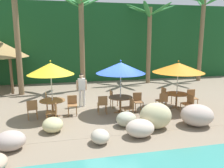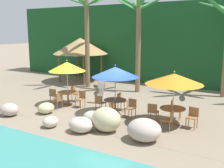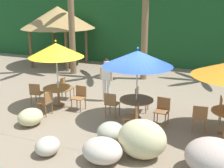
{
  "view_description": "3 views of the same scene",
  "coord_description": "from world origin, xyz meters",
  "px_view_note": "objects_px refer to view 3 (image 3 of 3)",
  "views": [
    {
      "loc": [
        -2.22,
        -10.05,
        3.43
      ],
      "look_at": [
        0.07,
        -0.03,
        1.34
      ],
      "focal_mm": 37.05,
      "sensor_mm": 36.0,
      "label": 1
    },
    {
      "loc": [
        6.8,
        -11.1,
        4.03
      ],
      "look_at": [
        -0.09,
        0.46,
        1.35
      ],
      "focal_mm": 43.59,
      "sensor_mm": 36.0,
      "label": 2
    },
    {
      "loc": [
        3.01,
        -8.56,
        3.88
      ],
      "look_at": [
        -0.46,
        -0.01,
        1.12
      ],
      "focal_mm": 46.08,
      "sensor_mm": 36.0,
      "label": 3
    }
  ],
  "objects_px": {
    "palapa_hut": "(58,18)",
    "chair_yellow_inland": "(66,87)",
    "waiter_in_white": "(106,77)",
    "chair_yellow_seaward": "(80,96)",
    "chair_orange_left": "(200,116)",
    "dining_table_yellow": "(58,91)",
    "chair_blue_seaward": "(162,109)",
    "dining_table_blue": "(136,103)",
    "chair_blue_inland": "(140,97)",
    "umbrella_yellow": "(56,50)",
    "umbrella_blue": "(138,58)",
    "chair_yellow_left": "(36,93)",
    "chair_orange_inland": "(224,108)",
    "chair_blue_left": "(111,103)",
    "chair_blue_right": "(133,116)",
    "chair_yellow_right": "(46,101)"
  },
  "relations": [
    {
      "from": "chair_blue_seaward",
      "to": "chair_yellow_inland",
      "type": "bearing_deg",
      "value": 167.33
    },
    {
      "from": "chair_blue_left",
      "to": "chair_blue_right",
      "type": "relative_size",
      "value": 1.0
    },
    {
      "from": "umbrella_blue",
      "to": "chair_orange_left",
      "type": "relative_size",
      "value": 2.81
    },
    {
      "from": "dining_table_blue",
      "to": "chair_orange_inland",
      "type": "xyz_separation_m",
      "value": [
        2.66,
        0.87,
        -0.1
      ]
    },
    {
      "from": "palapa_hut",
      "to": "chair_yellow_inland",
      "type": "bearing_deg",
      "value": -56.05
    },
    {
      "from": "chair_yellow_left",
      "to": "chair_blue_inland",
      "type": "xyz_separation_m",
      "value": [
        3.73,
        0.93,
        0.0
      ]
    },
    {
      "from": "umbrella_blue",
      "to": "waiter_in_white",
      "type": "xyz_separation_m",
      "value": [
        -1.64,
        1.36,
        -1.1
      ]
    },
    {
      "from": "palapa_hut",
      "to": "dining_table_yellow",
      "type": "bearing_deg",
      "value": -58.51
    },
    {
      "from": "umbrella_yellow",
      "to": "chair_yellow_inland",
      "type": "height_order",
      "value": "umbrella_yellow"
    },
    {
      "from": "umbrella_yellow",
      "to": "chair_yellow_left",
      "type": "relative_size",
      "value": 2.86
    },
    {
      "from": "chair_yellow_left",
      "to": "chair_blue_inland",
      "type": "relative_size",
      "value": 1.0
    },
    {
      "from": "umbrella_yellow",
      "to": "chair_orange_inland",
      "type": "relative_size",
      "value": 2.86
    },
    {
      "from": "chair_yellow_seaward",
      "to": "chair_blue_seaward",
      "type": "bearing_deg",
      "value": -2.58
    },
    {
      "from": "chair_blue_left",
      "to": "dining_table_blue",
      "type": "bearing_deg",
      "value": 3.91
    },
    {
      "from": "chair_yellow_right",
      "to": "chair_blue_left",
      "type": "relative_size",
      "value": 1.0
    },
    {
      "from": "chair_yellow_right",
      "to": "dining_table_blue",
      "type": "distance_m",
      "value": 3.07
    },
    {
      "from": "chair_yellow_seaward",
      "to": "chair_orange_left",
      "type": "xyz_separation_m",
      "value": [
        4.19,
        -0.32,
        0.0
      ]
    },
    {
      "from": "dining_table_blue",
      "to": "chair_blue_inland",
      "type": "height_order",
      "value": "chair_blue_inland"
    },
    {
      "from": "chair_orange_inland",
      "to": "chair_yellow_right",
      "type": "bearing_deg",
      "value": -164.19
    },
    {
      "from": "dining_table_yellow",
      "to": "waiter_in_white",
      "type": "distance_m",
      "value": 1.9
    },
    {
      "from": "umbrella_yellow",
      "to": "chair_blue_inland",
      "type": "relative_size",
      "value": 2.86
    },
    {
      "from": "chair_blue_seaward",
      "to": "waiter_in_white",
      "type": "height_order",
      "value": "waiter_in_white"
    },
    {
      "from": "dining_table_yellow",
      "to": "chair_orange_inland",
      "type": "relative_size",
      "value": 1.26
    },
    {
      "from": "chair_yellow_right",
      "to": "chair_blue_seaward",
      "type": "xyz_separation_m",
      "value": [
        3.83,
        0.77,
        0.0
      ]
    },
    {
      "from": "waiter_in_white",
      "to": "chair_orange_inland",
      "type": "bearing_deg",
      "value": -6.49
    },
    {
      "from": "dining_table_yellow",
      "to": "chair_yellow_inland",
      "type": "relative_size",
      "value": 1.26
    },
    {
      "from": "chair_blue_right",
      "to": "chair_blue_seaward",
      "type": "bearing_deg",
      "value": 52.21
    },
    {
      "from": "chair_yellow_inland",
      "to": "chair_blue_seaward",
      "type": "relative_size",
      "value": 1.0
    },
    {
      "from": "chair_yellow_seaward",
      "to": "umbrella_blue",
      "type": "height_order",
      "value": "umbrella_blue"
    },
    {
      "from": "chair_yellow_seaward",
      "to": "chair_blue_right",
      "type": "xyz_separation_m",
      "value": [
        2.36,
        -1.01,
        0.0
      ]
    },
    {
      "from": "dining_table_blue",
      "to": "waiter_in_white",
      "type": "xyz_separation_m",
      "value": [
        -1.64,
        1.36,
        0.37
      ]
    },
    {
      "from": "umbrella_yellow",
      "to": "chair_yellow_inland",
      "type": "bearing_deg",
      "value": 103.21
    },
    {
      "from": "chair_yellow_left",
      "to": "chair_yellow_inland",
      "type": "bearing_deg",
      "value": 58.84
    },
    {
      "from": "dining_table_blue",
      "to": "chair_yellow_right",
      "type": "bearing_deg",
      "value": -166.29
    },
    {
      "from": "chair_blue_inland",
      "to": "chair_orange_left",
      "type": "xyz_separation_m",
      "value": [
        2.15,
        -0.98,
        0.0
      ]
    },
    {
      "from": "chair_yellow_inland",
      "to": "waiter_in_white",
      "type": "xyz_separation_m",
      "value": [
        1.59,
        0.4,
        0.47
      ]
    },
    {
      "from": "chair_orange_inland",
      "to": "chair_orange_left",
      "type": "height_order",
      "value": "same"
    },
    {
      "from": "umbrella_yellow",
      "to": "chair_yellow_right",
      "type": "height_order",
      "value": "umbrella_yellow"
    },
    {
      "from": "dining_table_blue",
      "to": "chair_blue_left",
      "type": "distance_m",
      "value": 0.86
    },
    {
      "from": "chair_blue_left",
      "to": "chair_orange_inland",
      "type": "bearing_deg",
      "value": 14.79
    },
    {
      "from": "chair_orange_inland",
      "to": "chair_blue_left",
      "type": "bearing_deg",
      "value": -165.21
    },
    {
      "from": "chair_blue_inland",
      "to": "waiter_in_white",
      "type": "relative_size",
      "value": 0.51
    },
    {
      "from": "chair_blue_seaward",
      "to": "chair_blue_right",
      "type": "distance_m",
      "value": 1.11
    },
    {
      "from": "chair_yellow_inland",
      "to": "dining_table_blue",
      "type": "distance_m",
      "value": 3.37
    },
    {
      "from": "umbrella_yellow",
      "to": "umbrella_blue",
      "type": "xyz_separation_m",
      "value": [
        3.04,
        -0.13,
        -0.04
      ]
    },
    {
      "from": "chair_yellow_seaward",
      "to": "chair_orange_left",
      "type": "height_order",
      "value": "same"
    },
    {
      "from": "chair_orange_inland",
      "to": "dining_table_yellow",
      "type": "bearing_deg",
      "value": -172.57
    },
    {
      "from": "chair_blue_seaward",
      "to": "chair_blue_inland",
      "type": "relative_size",
      "value": 1.0
    },
    {
      "from": "waiter_in_white",
      "to": "chair_yellow_seaward",
      "type": "bearing_deg",
      "value": -114.72
    },
    {
      "from": "dining_table_yellow",
      "to": "chair_blue_seaward",
      "type": "xyz_separation_m",
      "value": [
        3.89,
        -0.09,
        -0.1
      ]
    }
  ]
}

